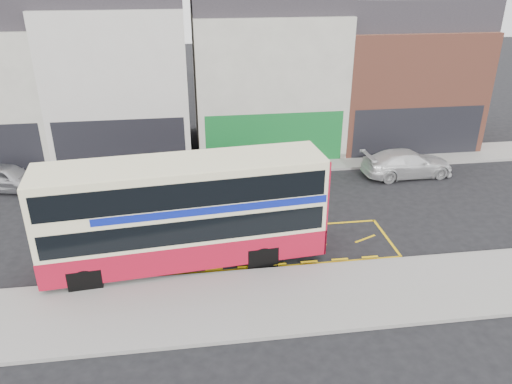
{
  "coord_description": "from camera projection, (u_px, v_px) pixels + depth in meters",
  "views": [
    {
      "loc": [
        -1.56,
        -16.92,
        11.41
      ],
      "look_at": [
        1.1,
        2.0,
        2.46
      ],
      "focal_mm": 35.0,
      "sensor_mm": 36.0,
      "label": 1
    }
  ],
  "objects": [
    {
      "name": "car_silver",
      "position": [
        7.0,
        178.0,
        26.82
      ],
      "size": [
        4.6,
        2.78,
        1.47
      ],
      "primitive_type": "imported",
      "rotation": [
        0.0,
        0.0,
        1.31
      ],
      "color": "#B7B7BC",
      "rests_on": "ground"
    },
    {
      "name": "car_white",
      "position": [
        407.0,
        163.0,
        28.63
      ],
      "size": [
        5.32,
        2.37,
        1.52
      ],
      "primitive_type": "imported",
      "rotation": [
        0.0,
        0.0,
        1.62
      ],
      "color": "silver",
      "rests_on": "ground"
    },
    {
      "name": "road_markings",
      "position": [
        232.0,
        248.0,
        21.64
      ],
      "size": [
        14.0,
        3.4,
        0.01
      ],
      "primitive_type": null,
      "color": "#EAB80C",
      "rests_on": "ground"
    },
    {
      "name": "far_pavement",
      "position": [
        217.0,
        166.0,
        30.04
      ],
      "size": [
        50.0,
        3.0,
        0.15
      ],
      "primitive_type": "cube",
      "color": "gray",
      "rests_on": "ground"
    },
    {
      "name": "terrace_right",
      "position": [
        398.0,
        72.0,
        33.28
      ],
      "size": [
        9.0,
        8.01,
        10.3
      ],
      "color": "#9D533E",
      "rests_on": "ground"
    },
    {
      "name": "double_decker_bus",
      "position": [
        185.0,
        212.0,
        19.71
      ],
      "size": [
        11.32,
        3.58,
        4.45
      ],
      "rotation": [
        0.0,
        0.0,
        0.09
      ],
      "color": "#F3EAB9",
      "rests_on": "ground"
    },
    {
      "name": "terrace_left",
      "position": [
        121.0,
        68.0,
        30.7
      ],
      "size": [
        8.0,
        8.01,
        11.8
      ],
      "color": "silver",
      "rests_on": "ground"
    },
    {
      "name": "street_tree_right",
      "position": [
        342.0,
        100.0,
        30.76
      ],
      "size": [
        2.37,
        2.37,
        5.11
      ],
      "color": "black",
      "rests_on": "ground"
    },
    {
      "name": "car_grey",
      "position": [
        232.0,
        166.0,
        28.58
      ],
      "size": [
        4.1,
        2.28,
        1.28
      ],
      "primitive_type": "imported",
      "rotation": [
        0.0,
        0.0,
        1.32
      ],
      "color": "#3A3E41",
      "rests_on": "ground"
    },
    {
      "name": "bus_stop_post",
      "position": [
        76.0,
        243.0,
        18.18
      ],
      "size": [
        0.77,
        0.15,
        3.08
      ],
      "rotation": [
        0.0,
        0.0,
        0.11
      ],
      "color": "black",
      "rests_on": "pavement"
    },
    {
      "name": "pavement",
      "position": [
        243.0,
        303.0,
        18.11
      ],
      "size": [
        40.0,
        4.0,
        0.15
      ],
      "primitive_type": "cube",
      "color": "gray",
      "rests_on": "ground"
    },
    {
      "name": "kerb",
      "position": [
        237.0,
        273.0,
        19.84
      ],
      "size": [
        40.0,
        0.15,
        0.15
      ],
      "primitive_type": "cube",
      "color": "gray",
      "rests_on": "ground"
    },
    {
      "name": "terrace_green_shop",
      "position": [
        265.0,
        68.0,
        31.94
      ],
      "size": [
        9.0,
        8.01,
        11.3
      ],
      "color": "beige",
      "rests_on": "ground"
    },
    {
      "name": "ground",
      "position": [
        236.0,
        269.0,
        20.21
      ],
      "size": [
        120.0,
        120.0,
        0.0
      ],
      "primitive_type": "plane",
      "color": "black",
      "rests_on": "ground"
    }
  ]
}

